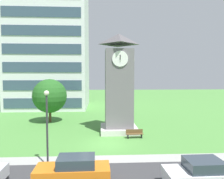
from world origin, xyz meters
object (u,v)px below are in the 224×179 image
at_px(street_lamp, 47,119).
at_px(tree_streetside, 50,96).
at_px(parked_car_orange, 74,170).
at_px(parked_car_white, 201,174).
at_px(clock_tower, 119,88).
at_px(park_bench, 135,134).

xyz_separation_m(street_lamp, tree_streetside, (-3.25, 15.15, 0.26)).
height_order(parked_car_orange, parked_car_white, same).
xyz_separation_m(tree_streetside, parked_car_orange, (5.42, -17.87, -2.82)).
bearing_deg(street_lamp, tree_streetside, 102.09).
height_order(clock_tower, parked_car_white, clock_tower).
relative_size(park_bench, street_lamp, 0.33).
bearing_deg(tree_streetside, parked_car_white, -55.63).
xyz_separation_m(clock_tower, parked_car_white, (3.64, -13.05, -4.21)).
bearing_deg(clock_tower, street_lamp, -122.12).
bearing_deg(parked_car_orange, parked_car_white, -6.74).
bearing_deg(park_bench, tree_streetside, 141.51).
relative_size(tree_streetside, parked_car_orange, 1.36).
height_order(park_bench, tree_streetside, tree_streetside).
distance_m(street_lamp, tree_streetside, 15.49).
distance_m(park_bench, tree_streetside, 13.92).
distance_m(street_lamp, parked_car_white, 10.54).
height_order(clock_tower, parked_car_orange, clock_tower).
height_order(park_bench, parked_car_white, parked_car_white).
height_order(tree_streetside, parked_car_white, tree_streetside).
height_order(street_lamp, tree_streetside, tree_streetside).
distance_m(park_bench, parked_car_white, 10.55).
xyz_separation_m(clock_tower, street_lamp, (-5.93, -9.45, -1.65)).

